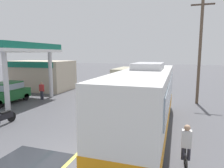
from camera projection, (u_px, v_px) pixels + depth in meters
The scene contains 10 objects.
ground at pixel (146, 86), 26.89m from camera, with size 120.00×120.00×0.00m, color #4C4C51.
lane_divider_stripe at pixel (139, 93), 22.18m from camera, with size 0.16×50.00×0.01m, color #D8CC4C.
coach_bus_main at pixel (145, 100), 10.99m from camera, with size 2.60×11.04×3.69m.
gas_station_roadside at pixel (29, 69), 22.08m from camera, with size 9.10×11.95×5.10m.
car_at_pump at pixel (6, 92), 17.31m from camera, with size 1.70×4.20×1.82m.
minibus_opposing_lane at pixel (125, 76), 25.89m from camera, with size 2.04×6.13×2.44m.
cyclist_on_shoulder at pixel (186, 150), 7.27m from camera, with size 0.34×1.82×1.72m.
motorcycle_parked_forecourt at pixel (4, 117), 12.09m from camera, with size 0.55×1.80×0.92m.
pedestrian_near_pump at pixel (42, 90), 18.69m from camera, with size 0.55×0.22×1.66m.
utility_pole_roadside at pixel (200, 50), 16.74m from camera, with size 1.80×0.24×8.72m.
Camera 1 is at (3.87, -6.66, 4.19)m, focal length 32.53 mm.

